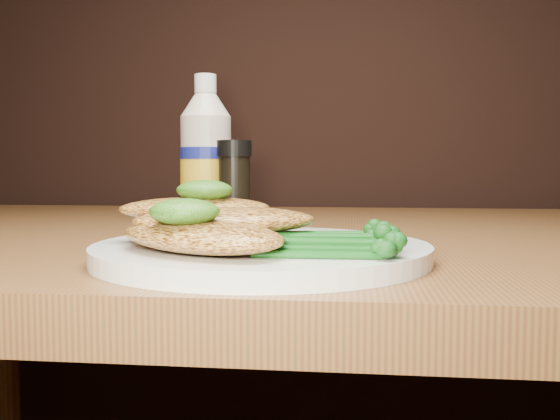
# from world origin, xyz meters

# --- Properties ---
(plate) EXTENTS (0.27, 0.27, 0.01)m
(plate) POSITION_xyz_m (0.05, 0.79, 0.76)
(plate) COLOR white
(plate) RESTS_ON dining_table
(chicken_front) EXTENTS (0.16, 0.15, 0.02)m
(chicken_front) POSITION_xyz_m (0.01, 0.74, 0.78)
(chicken_front) COLOR #C68A3F
(chicken_front) RESTS_ON plate
(chicken_mid) EXTENTS (0.15, 0.11, 0.02)m
(chicken_mid) POSITION_xyz_m (0.02, 0.77, 0.78)
(chicken_mid) COLOR #C68A3F
(chicken_mid) RESTS_ON plate
(chicken_back) EXTENTS (0.14, 0.10, 0.02)m
(chicken_back) POSITION_xyz_m (-0.01, 0.80, 0.79)
(chicken_back) COLOR #C68A3F
(chicken_back) RESTS_ON plate
(pesto_front) EXTENTS (0.06, 0.05, 0.02)m
(pesto_front) POSITION_xyz_m (0.00, 0.72, 0.79)
(pesto_front) COLOR #113207
(pesto_front) RESTS_ON chicken_front
(pesto_back) EXTENTS (0.05, 0.05, 0.02)m
(pesto_back) POSITION_xyz_m (0.00, 0.80, 0.81)
(pesto_back) COLOR #113207
(pesto_back) RESTS_ON chicken_back
(broccolini_bundle) EXTENTS (0.15, 0.12, 0.02)m
(broccolini_bundle) POSITION_xyz_m (0.10, 0.75, 0.77)
(broccolini_bundle) COLOR #104B13
(broccolini_bundle) RESTS_ON plate
(mayo_bottle) EXTENTS (0.09, 0.09, 0.20)m
(mayo_bottle) POSITION_xyz_m (-0.08, 1.13, 0.85)
(mayo_bottle) COLOR beige
(mayo_bottle) RESTS_ON dining_table
(pepper_grinder) EXTENTS (0.06, 0.06, 0.11)m
(pepper_grinder) POSITION_xyz_m (-0.03, 1.09, 0.80)
(pepper_grinder) COLOR black
(pepper_grinder) RESTS_ON dining_table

